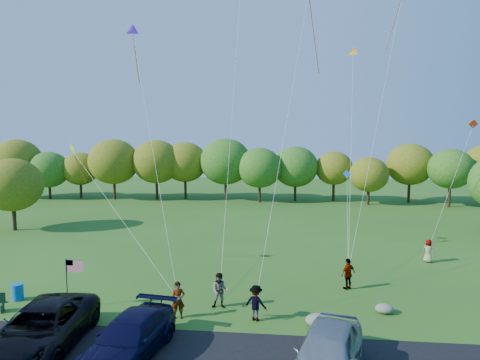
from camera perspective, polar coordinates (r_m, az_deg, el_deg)
The scene contains 15 objects.
ground at distance 22.20m, azimuth -4.71°, elevation -18.43°, with size 140.00×140.00×0.00m, color #2B5B1A.
treeline at distance 56.32m, azimuth 2.85°, elevation 1.67°, with size 76.31×27.88×8.61m.
minivan_dark at distance 21.01m, azimuth -25.02°, elevation -17.50°, with size 3.12×6.76×1.88m, color black.
minivan_navy at distance 19.24m, azimuth -14.55°, elevation -19.73°, with size 2.33×5.72×1.66m, color black.
minivan_silver at distance 17.63m, azimuth 11.56°, elevation -21.70°, with size 2.29×5.69×1.94m, color #979AA1.
flyer_a at distance 22.45m, azimuth -8.26°, elevation -15.58°, with size 0.69×0.45×1.88m, color #4C4C59.
flyer_b at distance 23.46m, azimuth -2.68°, elevation -14.52°, with size 0.92×0.72×1.90m, color #4C4C59.
flyer_c at distance 22.06m, azimuth 2.13°, elevation -16.05°, with size 1.15×0.66×1.79m, color #4C4C59.
flyer_d at distance 26.85m, azimuth 14.22°, elevation -12.02°, with size 1.10×0.46×1.87m, color #4C4C59.
flyer_e at distance 34.03m, azimuth 23.81°, elevation -8.65°, with size 0.82×0.53×1.67m, color #4C4C59.
trash_barrel at distance 27.56m, azimuth -27.52°, elevation -13.11°, with size 0.61×0.61×0.92m, color blue.
flag_assembly at distance 24.63m, azimuth -21.52°, elevation -11.28°, with size 0.99×0.64×2.69m.
boulder_near at distance 21.92m, azimuth 10.44°, elevation -17.94°, with size 1.26×0.99×0.63m, color gray.
boulder_far at distance 24.25m, azimuth 18.70°, elevation -15.93°, with size 0.93×0.78×0.49m, color gray.
kites_aloft at distance 33.95m, azimuth 6.07°, elevation 22.29°, with size 26.82×9.44×20.91m.
Camera 1 is at (3.87, -19.82, 9.23)m, focal length 32.00 mm.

